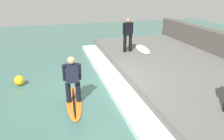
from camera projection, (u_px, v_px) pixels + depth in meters
name	position (u px, v px, depth m)	size (l,w,h in m)	color
ground_plane	(93.00, 92.00, 7.15)	(28.00, 28.00, 0.00)	#426B60
concrete_ledge	(185.00, 75.00, 7.94)	(4.40, 11.18, 0.44)	#66635E
wave_foam_crest	(117.00, 86.00, 7.33)	(0.73, 10.62, 0.17)	silver
surfboard_riding	(74.00, 102.00, 6.46)	(0.60, 2.10, 0.07)	orange
surfer_riding	(72.00, 77.00, 6.17)	(0.52, 0.43, 1.38)	black
surfer_waiting_far	(128.00, 33.00, 9.68)	(0.51, 0.27, 1.51)	black
surfboard_waiting_far	(143.00, 49.00, 10.26)	(0.78, 1.75, 0.06)	silver
marker_buoy	(19.00, 80.00, 7.57)	(0.35, 0.35, 0.35)	yellow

